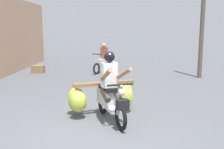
{
  "coord_description": "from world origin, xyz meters",
  "views": [
    {
      "loc": [
        0.44,
        -5.1,
        2.08
      ],
      "look_at": [
        0.24,
        1.69,
        0.9
      ],
      "focal_mm": 42.71,
      "sensor_mm": 36.0,
      "label": 1
    }
  ],
  "objects_px": {
    "motorbike_main_loaded": "(107,95)",
    "motorbike_distant_ahead_left": "(104,61)",
    "utility_pole": "(203,17)",
    "produce_crate": "(38,69)"
  },
  "relations": [
    {
      "from": "motorbike_distant_ahead_left",
      "to": "produce_crate",
      "type": "relative_size",
      "value": 2.61
    },
    {
      "from": "produce_crate",
      "to": "utility_pole",
      "type": "relative_size",
      "value": 0.11
    },
    {
      "from": "motorbike_distant_ahead_left",
      "to": "produce_crate",
      "type": "distance_m",
      "value": 3.13
    },
    {
      "from": "motorbike_main_loaded",
      "to": "motorbike_distant_ahead_left",
      "type": "height_order",
      "value": "motorbike_main_loaded"
    },
    {
      "from": "utility_pole",
      "to": "produce_crate",
      "type": "bearing_deg",
      "value": 172.21
    },
    {
      "from": "produce_crate",
      "to": "utility_pole",
      "type": "distance_m",
      "value": 7.71
    },
    {
      "from": "produce_crate",
      "to": "motorbike_distant_ahead_left",
      "type": "bearing_deg",
      "value": 4.76
    },
    {
      "from": "motorbike_main_loaded",
      "to": "motorbike_distant_ahead_left",
      "type": "bearing_deg",
      "value": 94.04
    },
    {
      "from": "motorbike_distant_ahead_left",
      "to": "utility_pole",
      "type": "distance_m",
      "value": 4.79
    },
    {
      "from": "motorbike_main_loaded",
      "to": "produce_crate",
      "type": "xyz_separation_m",
      "value": [
        -3.55,
        6.17,
        -0.34
      ]
    }
  ]
}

